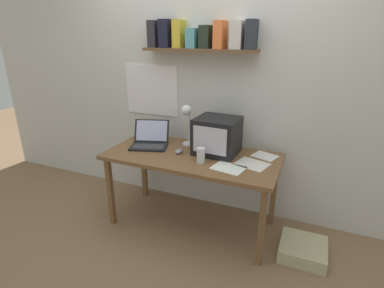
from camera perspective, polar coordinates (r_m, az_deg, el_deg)
name	(u,v)px	position (r m, az deg, el deg)	size (l,w,h in m)	color
ground_plane	(192,223)	(3.00, 0.00, -14.77)	(12.00, 12.00, 0.00)	#886748
back_wall	(210,80)	(2.92, 3.54, 12.11)	(5.60, 0.24, 2.60)	silver
corner_desk	(192,161)	(2.68, 0.00, -3.26)	(1.53, 0.72, 0.72)	brown
crt_monitor	(217,136)	(2.65, 4.80, 1.58)	(0.38, 0.36, 0.32)	black
laptop	(150,140)	(2.89, -8.00, 0.85)	(0.42, 0.40, 0.22)	black
desk_lamp	(187,119)	(2.78, -0.93, 4.87)	(0.13, 0.17, 0.40)	white
juice_glass	(201,156)	(2.48, 1.68, -2.30)	(0.07, 0.07, 0.13)	white
computer_mouse	(179,151)	(2.69, -2.47, -1.37)	(0.07, 0.11, 0.03)	gray
printed_handout	(252,164)	(2.51, 11.33, -3.78)	(0.30, 0.27, 0.00)	white
loose_paper_near_monitor	(265,156)	(2.70, 13.70, -2.22)	(0.25, 0.22, 0.00)	white
loose_paper_near_laptop	(228,168)	(2.41, 6.93, -4.55)	(0.28, 0.23, 0.00)	white
floor_cushion	(303,249)	(2.77, 20.36, -18.32)	(0.37, 0.37, 0.11)	#BCB889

